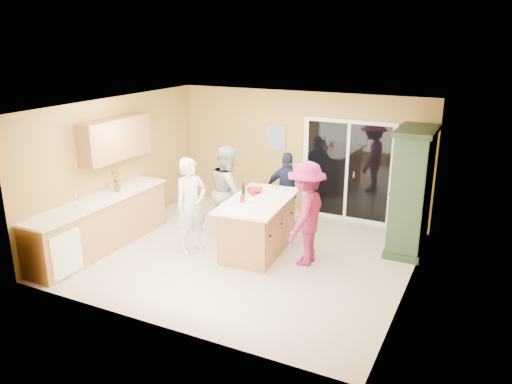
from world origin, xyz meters
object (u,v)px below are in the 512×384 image
at_px(kitchen_island, 258,227).
at_px(green_hutch, 412,193).
at_px(woman_magenta, 306,214).
at_px(woman_grey, 229,191).
at_px(woman_navy, 288,191).
at_px(woman_white, 191,206).

relative_size(kitchen_island, green_hutch, 0.87).
distance_m(kitchen_island, woman_magenta, 1.01).
bearing_deg(woman_grey, green_hutch, -106.64).
height_order(woman_navy, woman_magenta, woman_magenta).
xyz_separation_m(kitchen_island, woman_grey, (-0.85, 0.45, 0.42)).
distance_m(kitchen_island, woman_white, 1.24).
xyz_separation_m(woman_white, woman_navy, (1.07, 1.80, -0.09)).
relative_size(green_hutch, woman_navy, 1.45).
height_order(woman_white, woman_magenta, woman_magenta).
height_order(kitchen_island, woman_magenta, woman_magenta).
distance_m(green_hutch, woman_navy, 2.38).
xyz_separation_m(kitchen_island, woman_white, (-1.06, -0.51, 0.40)).
xyz_separation_m(kitchen_island, green_hutch, (2.37, 1.22, 0.62)).
bearing_deg(woman_white, woman_navy, -7.45).
relative_size(green_hutch, woman_grey, 1.27).
relative_size(green_hutch, woman_white, 1.30).
bearing_deg(green_hutch, kitchen_island, -152.72).
height_order(woman_white, woman_navy, woman_white).
relative_size(woman_white, woman_magenta, 0.97).
xyz_separation_m(kitchen_island, woman_magenta, (0.91, -0.08, 0.42)).
height_order(green_hutch, woman_white, green_hutch).
relative_size(woman_grey, woman_magenta, 1.00).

